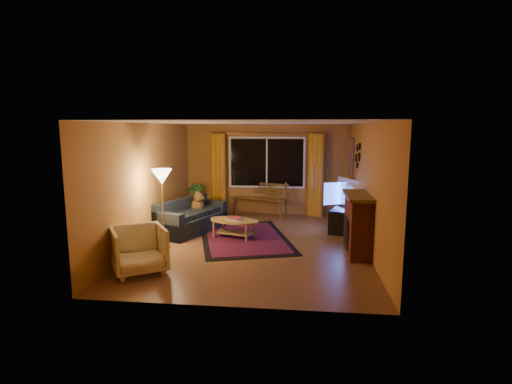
# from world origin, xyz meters

# --- Properties ---
(floor) EXTENTS (4.50, 6.00, 0.02)m
(floor) POSITION_xyz_m (0.00, 0.00, -0.01)
(floor) COLOR brown
(floor) RESTS_ON ground
(ceiling) EXTENTS (4.50, 6.00, 0.02)m
(ceiling) POSITION_xyz_m (0.00, 0.00, 2.51)
(ceiling) COLOR white
(ceiling) RESTS_ON ground
(wall_back) EXTENTS (4.50, 0.02, 2.50)m
(wall_back) POSITION_xyz_m (0.00, 3.01, 1.25)
(wall_back) COLOR #B57532
(wall_back) RESTS_ON ground
(wall_left) EXTENTS (0.02, 6.00, 2.50)m
(wall_left) POSITION_xyz_m (-2.26, 0.00, 1.25)
(wall_left) COLOR #B57532
(wall_left) RESTS_ON ground
(wall_right) EXTENTS (0.02, 6.00, 2.50)m
(wall_right) POSITION_xyz_m (2.26, 0.00, 1.25)
(wall_right) COLOR #B57532
(wall_right) RESTS_ON ground
(window) EXTENTS (2.00, 0.02, 1.30)m
(window) POSITION_xyz_m (0.00, 2.94, 1.45)
(window) COLOR black
(window) RESTS_ON wall_back
(curtain_rod) EXTENTS (3.20, 0.03, 0.03)m
(curtain_rod) POSITION_xyz_m (0.00, 2.90, 2.25)
(curtain_rod) COLOR #BF8C3F
(curtain_rod) RESTS_ON wall_back
(curtain_left) EXTENTS (0.36, 0.36, 2.24)m
(curtain_left) POSITION_xyz_m (-1.35, 2.88, 1.12)
(curtain_left) COLOR orange
(curtain_left) RESTS_ON ground
(curtain_right) EXTENTS (0.36, 0.36, 2.24)m
(curtain_right) POSITION_xyz_m (1.35, 2.88, 1.12)
(curtain_right) COLOR orange
(curtain_right) RESTS_ON ground
(bench) EXTENTS (1.64, 0.99, 0.47)m
(bench) POSITION_xyz_m (-0.18, 2.75, 0.24)
(bench) COLOR #543917
(bench) RESTS_ON ground
(potted_plant) EXTENTS (0.60, 0.60, 0.90)m
(potted_plant) POSITION_xyz_m (-1.93, 2.52, 0.45)
(potted_plant) COLOR #235B1E
(potted_plant) RESTS_ON ground
(sofa) EXTENTS (1.44, 2.03, 0.76)m
(sofa) POSITION_xyz_m (-1.58, 0.82, 0.38)
(sofa) COLOR black
(sofa) RESTS_ON ground
(dog) EXTENTS (0.48, 0.54, 0.49)m
(dog) POSITION_xyz_m (-1.53, 1.24, 0.62)
(dog) COLOR brown
(dog) RESTS_ON sofa
(armchair) EXTENTS (1.12, 1.11, 0.86)m
(armchair) POSITION_xyz_m (-1.72, -1.87, 0.43)
(armchair) COLOR beige
(armchair) RESTS_ON ground
(floor_lamp) EXTENTS (0.33, 0.33, 1.61)m
(floor_lamp) POSITION_xyz_m (-1.79, -0.45, 0.80)
(floor_lamp) COLOR #BF8C3F
(floor_lamp) RESTS_ON ground
(rug) EXTENTS (2.57, 3.29, 0.02)m
(rug) POSITION_xyz_m (-0.28, 0.41, 0.01)
(rug) COLOR maroon
(rug) RESTS_ON ground
(coffee_table) EXTENTS (1.44, 1.44, 0.42)m
(coffee_table) POSITION_xyz_m (-0.49, 0.39, 0.21)
(coffee_table) COLOR #A58140
(coffee_table) RESTS_ON ground
(tv_console) EXTENTS (0.86, 1.39, 0.55)m
(tv_console) POSITION_xyz_m (2.00, 1.42, 0.28)
(tv_console) COLOR black
(tv_console) RESTS_ON ground
(television) EXTENTS (0.59, 1.10, 0.65)m
(television) POSITION_xyz_m (2.00, 1.42, 0.88)
(television) COLOR black
(television) RESTS_ON tv_console
(fireplace) EXTENTS (0.40, 1.20, 1.10)m
(fireplace) POSITION_xyz_m (2.05, -0.40, 0.55)
(fireplace) COLOR maroon
(fireplace) RESTS_ON ground
(mirror_cluster) EXTENTS (0.06, 0.60, 0.56)m
(mirror_cluster) POSITION_xyz_m (2.21, 1.30, 1.80)
(mirror_cluster) COLOR black
(mirror_cluster) RESTS_ON wall_right
(painting) EXTENTS (0.04, 0.76, 0.96)m
(painting) POSITION_xyz_m (2.22, 2.45, 1.65)
(painting) COLOR #C9680B
(painting) RESTS_ON wall_right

